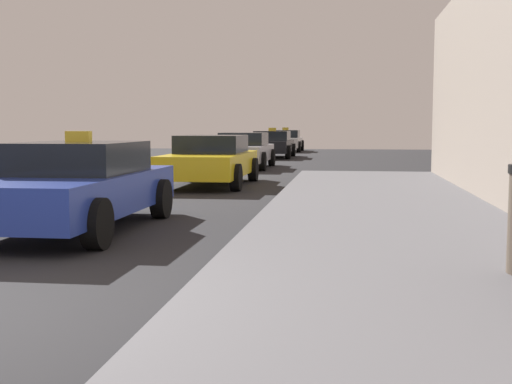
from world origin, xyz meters
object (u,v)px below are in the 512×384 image
at_px(car_yellow, 211,160).
at_px(car_black, 272,144).
at_px(car_silver, 243,150).
at_px(car_blue, 75,185).
at_px(car_white, 285,141).

xyz_separation_m(car_yellow, car_black, (-0.14, 15.40, 0.00)).
bearing_deg(car_silver, car_black, -90.89).
distance_m(car_yellow, car_silver, 7.18).
xyz_separation_m(car_blue, car_yellow, (0.45, 7.57, -0.00)).
bearing_deg(car_white, car_yellow, 90.57).
height_order(car_yellow, car_white, car_white).
distance_m(car_yellow, car_white, 23.45).
distance_m(car_silver, car_white, 16.27).
bearing_deg(car_blue, car_silver, -90.71).
distance_m(car_black, car_white, 8.05).
bearing_deg(car_yellow, car_blue, 86.59).
bearing_deg(car_yellow, car_black, -89.48).
height_order(car_yellow, car_black, car_black).
height_order(car_yellow, car_silver, same).
height_order(car_black, car_white, same).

